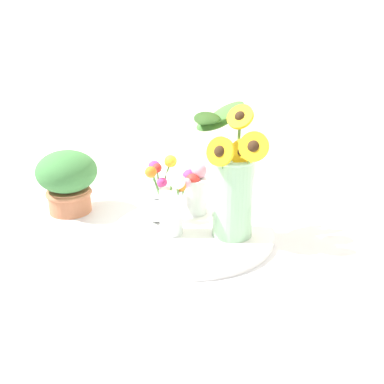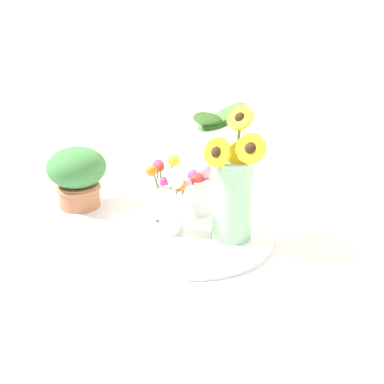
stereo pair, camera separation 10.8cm
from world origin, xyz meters
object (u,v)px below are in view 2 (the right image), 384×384
potted_plant (79,174)px  vase_bulb_right (161,197)px  mason_jar_sunflowers (232,188)px  vase_small_center (172,202)px  serving_tray (192,234)px  vase_small_back (199,187)px

potted_plant → vase_bulb_right: bearing=10.8°
vase_bulb_right → potted_plant: size_ratio=0.99×
mason_jar_sunflowers → vase_bulb_right: size_ratio=1.84×
vase_small_center → potted_plant: bearing=-178.1°
vase_bulb_right → potted_plant: 0.27m
vase_small_center → potted_plant: (-0.34, -0.01, -0.00)m
serving_tray → vase_small_back: 0.14m
serving_tray → vase_bulb_right: size_ratio=2.33×
vase_small_center → vase_bulb_right: bearing=150.7°
vase_small_back → vase_small_center: bearing=-80.5°
mason_jar_sunflowers → vase_small_center: mason_jar_sunflowers is taller
serving_tray → mason_jar_sunflowers: mason_jar_sunflowers is taller
vase_small_back → potted_plant: (-0.32, -0.15, 0.01)m
serving_tray → potted_plant: bearing=-172.5°
mason_jar_sunflowers → vase_small_back: 0.17m
vase_bulb_right → vase_small_back: (0.05, 0.10, 0.01)m
serving_tray → mason_jar_sunflowers: bearing=21.7°
vase_bulb_right → serving_tray: bearing=-1.4°
serving_tray → vase_small_center: (-0.03, -0.04, 0.09)m
vase_bulb_right → vase_small_back: 0.11m
serving_tray → potted_plant: (-0.37, -0.05, 0.09)m
serving_tray → vase_small_back: size_ratio=2.93×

